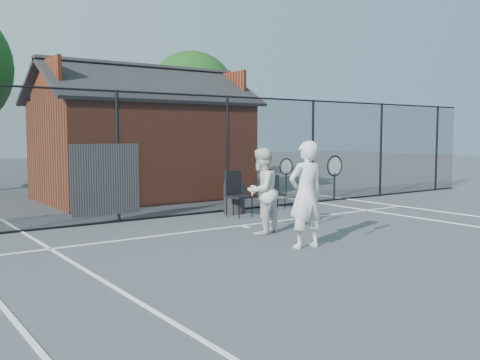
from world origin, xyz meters
TOP-DOWN VIEW (x-y plane):
  - ground at (0.00, 0.00)m, footprint 80.00×80.00m
  - court_lines at (0.00, -1.32)m, footprint 11.02×18.00m
  - fence at (-0.30, 5.00)m, footprint 22.04×3.00m
  - clubhouse at (0.50, 9.00)m, footprint 6.50×4.36m
  - tree_right at (5.50, 14.50)m, footprint 3.97×3.97m
  - player_front at (-0.37, 0.51)m, footprint 0.87×0.66m
  - player_back at (-0.19, 2.02)m, footprint 1.03×0.91m
  - chair_left at (0.74, 4.10)m, footprint 0.60×0.62m
  - chair_right at (2.29, 4.60)m, footprint 0.46×0.48m
  - waste_bin at (0.94, 4.60)m, footprint 0.57×0.57m

SIDE VIEW (x-z plane):
  - ground at x=0.00m, z-range 0.00..0.00m
  - court_lines at x=0.00m, z-range 0.00..0.01m
  - waste_bin at x=0.94m, z-range 0.00..0.79m
  - chair_right at x=2.29m, z-range 0.00..0.89m
  - chair_left at x=0.74m, z-range 0.00..1.09m
  - player_back at x=-0.19m, z-range 0.00..1.74m
  - player_front at x=-0.37m, z-range 0.00..1.90m
  - fence at x=-0.30m, z-range -0.05..2.95m
  - clubhouse at x=0.50m, z-range -0.49..3.70m
  - tree_right at x=5.50m, z-range 0.86..6.56m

